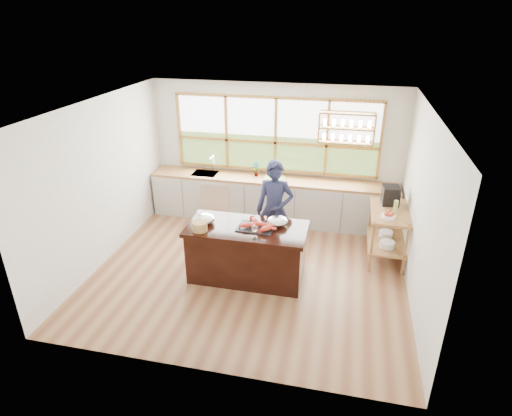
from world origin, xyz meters
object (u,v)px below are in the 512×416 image
(island, at_px, (247,252))
(espresso_machine, at_px, (390,195))
(wicker_basket, at_px, (200,226))
(cook, at_px, (275,210))

(island, relative_size, espresso_machine, 5.80)
(island, relative_size, wicker_basket, 8.17)
(cook, bearing_deg, island, -113.04)
(espresso_machine, height_order, wicker_basket, espresso_machine)
(espresso_machine, bearing_deg, cook, -166.80)
(island, distance_m, espresso_machine, 2.66)
(cook, bearing_deg, wicker_basket, -134.73)
(island, distance_m, cook, 0.91)
(island, distance_m, wicker_basket, 0.88)
(espresso_machine, relative_size, wicker_basket, 1.41)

